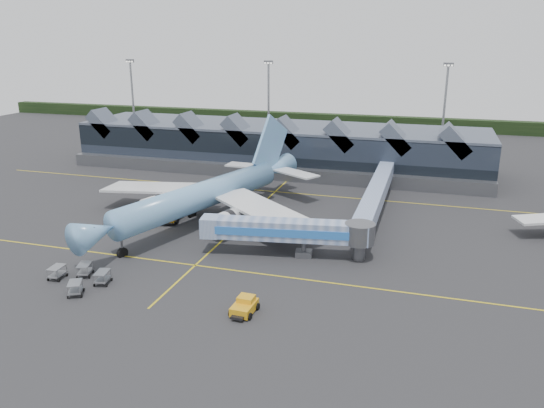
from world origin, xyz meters
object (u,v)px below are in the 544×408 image
(jet_bridge, at_px, (297,232))
(fuel_truck, at_px, (175,208))
(main_airliner, at_px, (208,193))
(pushback_tug, at_px, (244,306))

(jet_bridge, xyz_separation_m, fuel_truck, (-22.85, 9.75, -1.78))
(main_airliner, height_order, fuel_truck, main_airliner)
(main_airliner, relative_size, fuel_truck, 5.11)
(fuel_truck, height_order, pushback_tug, fuel_truck)
(fuel_truck, bearing_deg, pushback_tug, -61.59)
(jet_bridge, distance_m, pushback_tug, 16.83)
(main_airliner, xyz_separation_m, jet_bridge, (16.97, -9.98, -1.03))
(jet_bridge, relative_size, pushback_tug, 5.87)
(jet_bridge, distance_m, fuel_truck, 24.91)
(main_airliner, relative_size, pushback_tug, 11.95)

